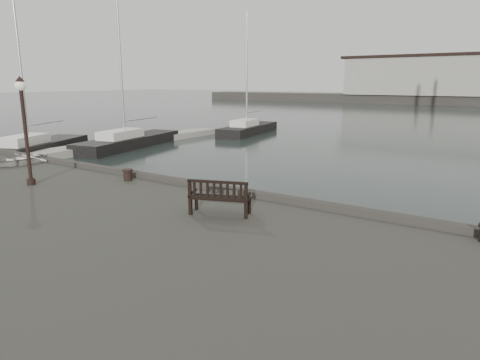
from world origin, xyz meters
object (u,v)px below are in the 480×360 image
at_px(dinghy, 20,159).
at_px(yacht_d, 249,131).
at_px(bollard_left, 128,175).
at_px(yacht_c, 130,144).
at_px(bench, 220,204).
at_px(yacht_a, 35,151).
at_px(lamp_post, 24,116).

height_order(dinghy, yacht_d, yacht_d).
distance_m(bollard_left, yacht_c, 18.60).
relative_size(yacht_c, yacht_d, 1.18).
relative_size(bench, yacht_c, 0.12).
bearing_deg(bollard_left, yacht_a, 158.61).
height_order(dinghy, yacht_c, yacht_c).
relative_size(lamp_post, dinghy, 1.65).
bearing_deg(lamp_post, yacht_d, 108.27).
bearing_deg(yacht_c, yacht_a, -127.85).
height_order(lamp_post, yacht_c, yacht_c).
height_order(yacht_a, yacht_d, yacht_a).
distance_m(bollard_left, yacht_d, 27.26).
height_order(bench, yacht_c, yacht_c).
bearing_deg(dinghy, yacht_d, 98.50).
distance_m(bollard_left, yacht_a, 17.99).
xyz_separation_m(bollard_left, yacht_c, (-13.78, 12.41, -1.51)).
relative_size(lamp_post, yacht_a, 0.26).
bearing_deg(bench, dinghy, 155.05).
distance_m(bollard_left, lamp_post, 3.66).
bearing_deg(bench, yacht_c, 123.53).
xyz_separation_m(yacht_c, yacht_d, (2.71, 12.46, -0.01)).
xyz_separation_m(bench, bollard_left, (-4.87, 1.34, -0.09)).
relative_size(bench, yacht_a, 0.12).
height_order(bollard_left, yacht_a, yacht_a).
bearing_deg(bollard_left, yacht_d, 114.01).
xyz_separation_m(dinghy, yacht_a, (-10.80, 6.96, -1.54)).
height_order(bollard_left, yacht_d, yacht_d).
bearing_deg(yacht_c, yacht_d, 66.25).
distance_m(bench, lamp_post, 7.32).
height_order(bollard_left, lamp_post, lamp_post).
bearing_deg(yacht_a, dinghy, -55.91).
xyz_separation_m(lamp_post, yacht_a, (-14.54, 8.71, -3.53)).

